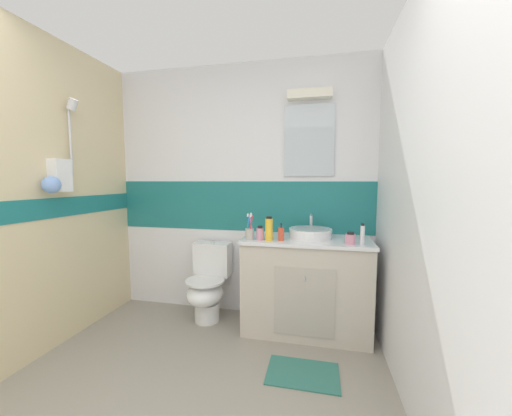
# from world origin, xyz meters

# --- Properties ---
(ground_plane) EXTENTS (3.20, 3.48, 0.04)m
(ground_plane) POSITION_xyz_m (0.00, 1.20, -0.02)
(ground_plane) COLOR gray
(wall_back_tiled) EXTENTS (3.20, 0.20, 2.50)m
(wall_back_tiled) POSITION_xyz_m (0.01, 2.45, 1.26)
(wall_back_tiled) COLOR white
(wall_back_tiled) RESTS_ON ground_plane
(wall_left_shower_alcove) EXTENTS (0.25, 3.48, 2.50)m
(wall_left_shower_alcove) POSITION_xyz_m (-1.35, 1.20, 1.25)
(wall_left_shower_alcove) COLOR beige
(wall_left_shower_alcove) RESTS_ON ground_plane
(wall_right_plain) EXTENTS (0.10, 3.48, 2.50)m
(wall_right_plain) POSITION_xyz_m (1.35, 1.20, 1.25)
(wall_right_plain) COLOR white
(wall_right_plain) RESTS_ON ground_plane
(vanity_cabinet) EXTENTS (1.11, 0.54, 0.85)m
(vanity_cabinet) POSITION_xyz_m (0.68, 2.14, 0.43)
(vanity_cabinet) COLOR beige
(vanity_cabinet) RESTS_ON ground_plane
(sink_basin) EXTENTS (0.38, 0.42, 0.19)m
(sink_basin) POSITION_xyz_m (0.71, 2.18, 0.90)
(sink_basin) COLOR white
(sink_basin) RESTS_ON vanity_cabinet
(toilet) EXTENTS (0.37, 0.50, 0.75)m
(toilet) POSITION_xyz_m (-0.26, 2.15, 0.35)
(toilet) COLOR white
(toilet) RESTS_ON ground_plane
(toothbrush_cup) EXTENTS (0.07, 0.07, 0.23)m
(toothbrush_cup) POSITION_xyz_m (0.20, 1.99, 0.91)
(toothbrush_cup) COLOR #B2ADA3
(toothbrush_cup) RESTS_ON vanity_cabinet
(soap_dispenser) EXTENTS (0.05, 0.05, 0.15)m
(soap_dispenser) POSITION_xyz_m (0.47, 2.00, 0.91)
(soap_dispenser) COLOR #D84C33
(soap_dispenser) RESTS_ON vanity_cabinet
(toothpaste_tube_upright) EXTENTS (0.03, 0.03, 0.17)m
(toothpaste_tube_upright) POSITION_xyz_m (1.12, 1.98, 0.93)
(toothpaste_tube_upright) COLOR white
(toothpaste_tube_upright) RESTS_ON vanity_cabinet
(hair_gel_jar) EXTENTS (0.08, 0.08, 0.10)m
(hair_gel_jar) POSITION_xyz_m (1.03, 1.98, 0.89)
(hair_gel_jar) COLOR pink
(hair_gel_jar) RESTS_ON vanity_cabinet
(mouthwash_bottle) EXTENTS (0.07, 0.07, 0.21)m
(mouthwash_bottle) POSITION_xyz_m (0.37, 1.98, 0.95)
(mouthwash_bottle) COLOR yellow
(mouthwash_bottle) RESTS_ON vanity_cabinet
(lotion_bottle_short) EXTENTS (0.06, 0.06, 0.12)m
(lotion_bottle_short) POSITION_xyz_m (0.29, 1.99, 0.91)
(lotion_bottle_short) COLOR pink
(lotion_bottle_short) RESTS_ON vanity_cabinet
(bath_mat) EXTENTS (0.50, 0.33, 0.01)m
(bath_mat) POSITION_xyz_m (0.69, 1.53, 0.01)
(bath_mat) COLOR #337266
(bath_mat) RESTS_ON ground_plane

